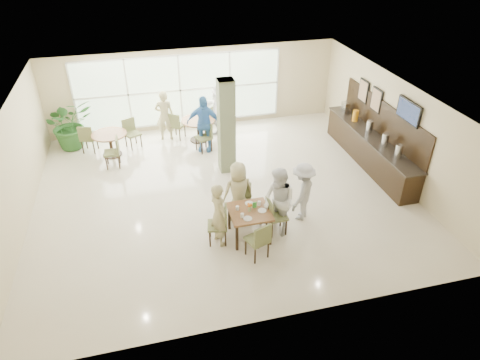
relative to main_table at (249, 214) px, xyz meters
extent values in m
plane|color=beige|center=(-0.22, 2.02, -0.66)|extent=(10.00, 10.00, 0.00)
plane|color=white|center=(-0.22, 2.02, 2.14)|extent=(10.00, 10.00, 0.00)
plane|color=beige|center=(-0.22, 6.52, 0.74)|extent=(10.00, 0.00, 10.00)
plane|color=beige|center=(-0.22, -2.48, 0.74)|extent=(10.00, 0.00, 10.00)
plane|color=beige|center=(-5.22, 2.02, 0.74)|extent=(0.00, 9.00, 9.00)
plane|color=beige|center=(4.78, 2.02, 0.74)|extent=(0.00, 9.00, 9.00)
plane|color=silver|center=(-0.72, 6.49, 0.74)|extent=(7.00, 0.00, 7.00)
cube|color=#5D6949|center=(0.18, 3.22, 0.74)|extent=(0.45, 0.45, 2.80)
cube|color=brown|center=(0.00, 0.00, 0.07)|extent=(0.94, 0.94, 0.05)
cube|color=black|center=(-0.40, -0.40, -0.31)|extent=(0.06, 0.06, 0.70)
cube|color=black|center=(0.40, -0.40, -0.31)|extent=(0.06, 0.06, 0.70)
cube|color=black|center=(-0.40, 0.40, -0.31)|extent=(0.06, 0.06, 0.70)
cube|color=black|center=(0.40, 0.40, -0.31)|extent=(0.06, 0.06, 0.70)
cylinder|color=brown|center=(-3.19, 4.99, 0.07)|extent=(1.08, 1.08, 0.04)
cylinder|color=black|center=(-3.19, 4.99, -0.30)|extent=(0.10, 0.10, 0.71)
cylinder|color=black|center=(-3.19, 4.99, -0.64)|extent=(0.60, 0.60, 0.03)
cylinder|color=brown|center=(-0.33, 5.35, 0.07)|extent=(1.13, 1.13, 0.04)
cylinder|color=black|center=(-0.33, 5.35, -0.30)|extent=(0.10, 0.10, 0.71)
cylinder|color=black|center=(-0.33, 5.35, -0.64)|extent=(0.60, 0.60, 0.03)
cylinder|color=white|center=(-0.22, -0.19, 0.14)|extent=(0.08, 0.08, 0.10)
cylinder|color=white|center=(-0.26, 0.11, 0.14)|extent=(0.08, 0.08, 0.10)
cylinder|color=white|center=(0.29, 0.18, 0.14)|extent=(0.08, 0.08, 0.10)
cylinder|color=white|center=(-0.12, -0.28, 0.10)|extent=(0.20, 0.20, 0.01)
cylinder|color=white|center=(0.07, 0.29, 0.10)|extent=(0.20, 0.20, 0.01)
cylinder|color=white|center=(0.29, -0.07, 0.10)|extent=(0.20, 0.20, 0.01)
cylinder|color=#99B27F|center=(0.00, 0.00, 0.15)|extent=(0.07, 0.07, 0.12)
sphere|color=orange|center=(0.03, 0.00, 0.26)|extent=(0.07, 0.07, 0.07)
sphere|color=orange|center=(-0.02, 0.03, 0.26)|extent=(0.07, 0.07, 0.07)
sphere|color=orange|center=(-0.01, -0.03, 0.26)|extent=(0.07, 0.07, 0.07)
cube|color=green|center=(0.15, 0.10, 0.17)|extent=(0.10, 0.03, 0.15)
cube|color=black|center=(4.46, 2.52, -0.21)|extent=(0.60, 4.60, 0.90)
cube|color=black|center=(4.46, 2.52, 0.26)|extent=(0.64, 4.70, 0.04)
cube|color=black|center=(4.75, 2.52, 0.79)|extent=(0.04, 4.60, 1.00)
cylinder|color=silver|center=(4.46, 1.12, 0.48)|extent=(0.20, 0.20, 0.40)
cylinder|color=silver|center=(4.46, 1.82, 0.48)|extent=(0.20, 0.20, 0.40)
cylinder|color=silver|center=(4.46, 2.72, 0.48)|extent=(0.20, 0.20, 0.40)
cylinder|color=orange|center=(4.46, 3.62, 0.46)|extent=(0.18, 0.18, 0.36)
cube|color=silver|center=(4.46, 4.32, 0.46)|extent=(0.18, 0.30, 0.36)
cube|color=black|center=(4.72, 1.42, 1.49)|extent=(0.06, 1.00, 0.58)
cube|color=#7F99CC|center=(4.69, 1.42, 1.49)|extent=(0.01, 0.92, 0.50)
cube|color=black|center=(4.73, 3.02, 1.19)|extent=(0.04, 0.55, 0.70)
cube|color=#965B36|center=(4.70, 3.02, 1.19)|extent=(0.01, 0.47, 0.62)
cube|color=black|center=(4.73, 3.82, 1.19)|extent=(0.04, 0.55, 0.70)
cube|color=#965B36|center=(4.70, 3.82, 1.19)|extent=(0.01, 0.47, 0.62)
imported|color=#2A5F26|center=(-4.41, 5.88, 0.16)|extent=(1.95, 1.95, 1.64)
imported|color=tan|center=(-0.73, -0.02, 0.14)|extent=(0.55, 0.67, 1.59)
imported|color=tan|center=(-0.07, 0.77, 0.14)|extent=(0.81, 0.49, 1.59)
imported|color=white|center=(0.71, 0.00, 0.21)|extent=(0.93, 1.03, 1.73)
imported|color=#AEAEB1|center=(1.46, 0.42, 0.12)|extent=(1.10, 1.13, 1.55)
imported|color=#407DC1|center=(-0.26, 4.62, 0.27)|extent=(1.22, 0.93, 1.84)
imported|color=white|center=(0.42, 5.45, 0.27)|extent=(1.34, 1.88, 1.86)
imported|color=tan|center=(-1.38, 5.71, 0.20)|extent=(0.67, 0.48, 1.71)
camera|label=1|loc=(-2.15, -7.68, 5.95)|focal=32.00mm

